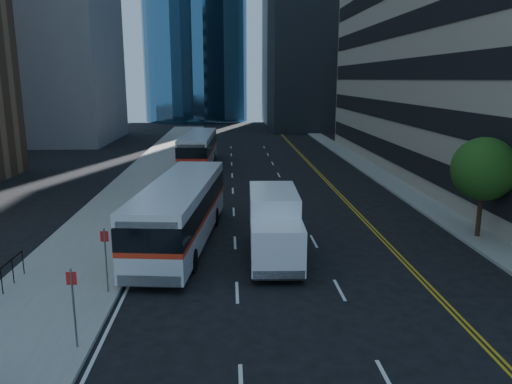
# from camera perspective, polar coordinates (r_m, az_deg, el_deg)

# --- Properties ---
(ground) EXTENTS (160.00, 160.00, 0.00)m
(ground) POSITION_cam_1_polar(r_m,az_deg,el_deg) (18.23, 9.33, -13.57)
(ground) COLOR black
(ground) RESTS_ON ground
(sidewalk_west) EXTENTS (5.00, 90.00, 0.15)m
(sidewalk_west) POSITION_cam_1_polar(r_m,az_deg,el_deg) (42.23, -12.28, 1.61)
(sidewalk_west) COLOR gray
(sidewalk_west) RESTS_ON ground
(sidewalk_east) EXTENTS (2.00, 90.00, 0.15)m
(sidewalk_east) POSITION_cam_1_polar(r_m,az_deg,el_deg) (43.60, 13.93, 1.87)
(sidewalk_east) COLOR gray
(sidewalk_east) RESTS_ON ground
(midrise_west) EXTENTS (18.00, 18.00, 35.00)m
(midrise_west) POSITION_cam_1_polar(r_m,az_deg,el_deg) (72.74, -23.99, 19.20)
(midrise_west) COLOR gray
(midrise_west) RESTS_ON ground
(street_tree) EXTENTS (3.20, 3.20, 5.10)m
(street_tree) POSITION_cam_1_polar(r_m,az_deg,el_deg) (27.46, 24.60, 2.39)
(street_tree) COLOR #332114
(street_tree) RESTS_ON sidewalk_east
(bus_front) EXTENTS (4.03, 12.49, 3.16)m
(bus_front) POSITION_cam_1_polar(r_m,az_deg,el_deg) (24.85, -8.57, -2.09)
(bus_front) COLOR silver
(bus_front) RESTS_ON ground
(bus_rear) EXTENTS (3.09, 12.02, 3.08)m
(bus_rear) POSITION_cam_1_polar(r_m,az_deg,el_deg) (47.18, -6.59, 4.94)
(bus_rear) COLOR silver
(bus_rear) RESTS_ON ground
(box_truck) EXTENTS (2.37, 6.38, 3.02)m
(box_truck) POSITION_cam_1_polar(r_m,az_deg,el_deg) (22.58, 2.11, -3.81)
(box_truck) COLOR white
(box_truck) RESTS_ON ground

